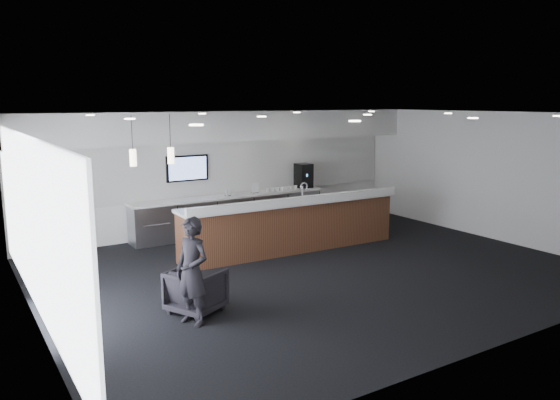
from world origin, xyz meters
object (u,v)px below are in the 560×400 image
armchair (196,290)px  lounge_guest (192,271)px  service_counter (291,225)px  coffee_machine (304,176)px

armchair → lounge_guest: 0.64m
armchair → lounge_guest: (-0.22, -0.39, 0.45)m
service_counter → coffee_machine: coffee_machine is taller
coffee_machine → armchair: bearing=-137.4°
coffee_machine → service_counter: bearing=-128.2°
armchair → coffee_machine: bearing=-75.2°
service_counter → armchair: (-3.18, -2.18, -0.23)m
service_counter → coffee_machine: bearing=51.8°
service_counter → lounge_guest: bearing=-141.4°
coffee_machine → armchair: coffee_machine is taller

